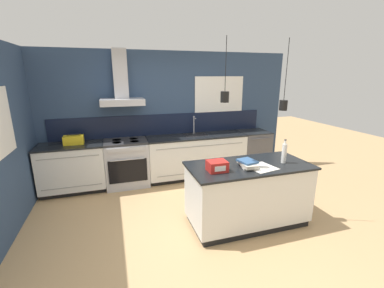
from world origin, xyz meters
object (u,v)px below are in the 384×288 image
(oven_range, at_px, (127,163))
(red_supply_box, at_px, (217,166))
(book_stack, at_px, (248,164))
(yellow_toolbox, at_px, (74,140))
(dishwasher, at_px, (253,151))
(bottle_on_island, at_px, (284,153))

(oven_range, bearing_deg, red_supply_box, -62.28)
(oven_range, relative_size, red_supply_box, 3.61)
(book_stack, bearing_deg, yellow_toolbox, 140.16)
(yellow_toolbox, bearing_deg, oven_range, -0.28)
(yellow_toolbox, bearing_deg, dishwasher, -0.00)
(yellow_toolbox, bearing_deg, book_stack, -39.84)
(bottle_on_island, bearing_deg, dishwasher, 70.67)
(red_supply_box, bearing_deg, bottle_on_island, 0.71)
(dishwasher, distance_m, yellow_toolbox, 3.74)
(dishwasher, bearing_deg, red_supply_box, -130.81)
(oven_range, distance_m, red_supply_box, 2.33)
(bottle_on_island, xyz_separation_m, book_stack, (-0.59, -0.01, -0.10))
(bottle_on_island, xyz_separation_m, yellow_toolbox, (-3.00, 2.00, -0.07))
(oven_range, bearing_deg, yellow_toolbox, 179.72)
(dishwasher, bearing_deg, book_stack, -122.60)
(dishwasher, bearing_deg, bottle_on_island, -109.33)
(dishwasher, bearing_deg, yellow_toolbox, 180.00)
(bottle_on_island, height_order, yellow_toolbox, bottle_on_island)
(book_stack, height_order, red_supply_box, red_supply_box)
(book_stack, bearing_deg, dishwasher, 57.40)
(oven_range, height_order, book_stack, book_stack)
(bottle_on_island, relative_size, book_stack, 1.07)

